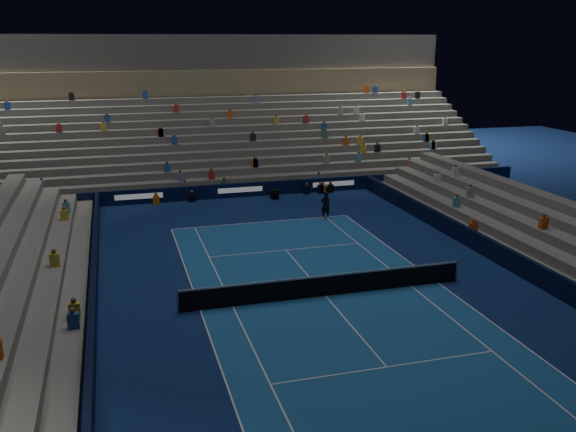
# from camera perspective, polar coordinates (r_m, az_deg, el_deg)

# --- Properties ---
(ground) EXTENTS (90.00, 90.00, 0.00)m
(ground) POSITION_cam_1_polar(r_m,az_deg,el_deg) (27.59, 3.43, -7.29)
(ground) COLOR navy
(ground) RESTS_ON ground
(court_surface) EXTENTS (10.97, 23.77, 0.01)m
(court_surface) POSITION_cam_1_polar(r_m,az_deg,el_deg) (27.58, 3.43, -7.28)
(court_surface) COLOR #1B5495
(court_surface) RESTS_ON ground
(sponsor_barrier_far) EXTENTS (44.00, 0.25, 1.00)m
(sponsor_barrier_far) POSITION_cam_1_polar(r_m,az_deg,el_deg) (44.47, -4.41, 2.37)
(sponsor_barrier_far) COLOR black
(sponsor_barrier_far) RESTS_ON ground
(sponsor_barrier_east) EXTENTS (0.25, 37.00, 1.00)m
(sponsor_barrier_east) POSITION_cam_1_polar(r_m,az_deg,el_deg) (31.77, 20.26, -4.14)
(sponsor_barrier_east) COLOR black
(sponsor_barrier_east) RESTS_ON ground
(sponsor_barrier_west) EXTENTS (0.25, 37.00, 1.00)m
(sponsor_barrier_west) POSITION_cam_1_polar(r_m,az_deg,el_deg) (26.07, -17.35, -8.25)
(sponsor_barrier_west) COLOR black
(sponsor_barrier_west) RESTS_ON ground
(grandstand_main) EXTENTS (44.00, 15.20, 11.20)m
(grandstand_main) POSITION_cam_1_polar(r_m,az_deg,el_deg) (53.03, -6.53, 7.67)
(grandstand_main) COLOR #5F5F5B
(grandstand_main) RESTS_ON ground
(tennis_net) EXTENTS (12.90, 0.10, 1.10)m
(tennis_net) POSITION_cam_1_polar(r_m,az_deg,el_deg) (27.39, 3.45, -6.32)
(tennis_net) COLOR #B2B2B7
(tennis_net) RESTS_ON ground
(tennis_player) EXTENTS (0.70, 0.51, 1.76)m
(tennis_player) POSITION_cam_1_polar(r_m,az_deg,el_deg) (38.92, 3.42, 1.01)
(tennis_player) COLOR black
(tennis_player) RESTS_ON ground
(broadcast_camera) EXTENTS (0.55, 0.97, 0.64)m
(broadcast_camera) POSITION_cam_1_polar(r_m,az_deg,el_deg) (43.89, -1.25, 2.00)
(broadcast_camera) COLOR black
(broadcast_camera) RESTS_ON ground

